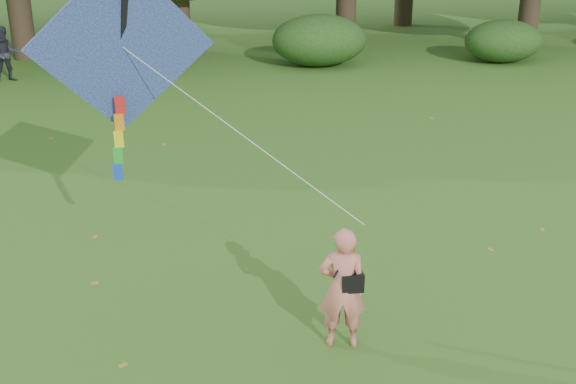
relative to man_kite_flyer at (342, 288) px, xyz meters
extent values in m
plane|color=#265114|center=(0.36, 0.02, -0.88)|extent=(100.00, 100.00, 0.00)
imported|color=#D66F64|center=(0.00, 0.00, 0.00)|extent=(0.72, 0.55, 1.77)
imported|color=#262532|center=(-7.55, 17.14, 0.04)|extent=(1.08, 0.95, 1.85)
cube|color=black|center=(0.12, -0.03, 0.11)|extent=(0.30, 0.20, 0.26)
cylinder|color=black|center=(0.00, -0.04, 0.45)|extent=(0.33, 0.14, 0.47)
cube|color=#243F9E|center=(-2.77, 2.23, 2.92)|extent=(2.64, 0.64, 2.63)
cube|color=black|center=(-2.77, 2.26, 2.92)|extent=(0.46, 0.81, 2.35)
cylinder|color=white|center=(-1.26, 1.09, 1.93)|extent=(3.03, 2.29, 1.98)
cube|color=red|center=(-2.87, 2.25, 2.06)|extent=(0.14, 0.06, 0.26)
cube|color=orange|center=(-2.90, 2.25, 1.80)|extent=(0.14, 0.06, 0.26)
cube|color=yellow|center=(-2.93, 2.25, 1.54)|extent=(0.14, 0.06, 0.26)
cube|color=green|center=(-2.96, 2.25, 1.28)|extent=(0.14, 0.06, 0.26)
cube|color=blue|center=(-2.99, 2.25, 1.02)|extent=(0.14, 0.06, 0.26)
cylinder|color=#3A2D1E|center=(-7.64, 21.02, 1.04)|extent=(0.88, 0.88, 3.85)
cylinder|color=#3A2D1E|center=(-1.64, 20.02, 0.69)|extent=(0.80, 0.80, 3.15)
cylinder|color=#3A2D1E|center=(5.36, 22.02, 0.95)|extent=(0.86, 0.86, 3.67)
cylinder|color=#3A2D1E|center=(12.36, 19.52, 0.83)|extent=(0.83, 0.83, 3.43)
ellipsoid|color=#264919|center=(-3.64, 17.12, -0.17)|extent=(2.66, 2.09, 1.42)
ellipsoid|color=#264919|center=(3.36, 17.92, 0.05)|extent=(3.50, 2.75, 1.88)
ellipsoid|color=#264919|center=(10.36, 17.42, -0.10)|extent=(2.94, 2.31, 1.58)
cube|color=olive|center=(5.10, 10.49, -0.88)|extent=(0.12, 0.14, 0.01)
cube|color=olive|center=(3.28, 2.42, -0.88)|extent=(0.10, 0.13, 0.01)
cube|color=olive|center=(-2.39, 9.32, -0.88)|extent=(0.11, 0.14, 0.01)
cube|color=olive|center=(4.58, 3.04, -0.88)|extent=(0.12, 0.14, 0.01)
cube|color=olive|center=(-3.65, 4.07, -0.88)|extent=(0.11, 0.14, 0.01)
cube|color=olive|center=(-5.25, 10.29, -0.88)|extent=(0.14, 0.14, 0.01)
cube|color=olive|center=(-3.51, 2.31, -0.88)|extent=(0.13, 0.09, 0.01)
cube|color=olive|center=(-2.96, -0.02, -0.88)|extent=(0.14, 0.13, 0.01)
camera|label=1|loc=(-2.10, -8.26, 4.84)|focal=45.00mm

